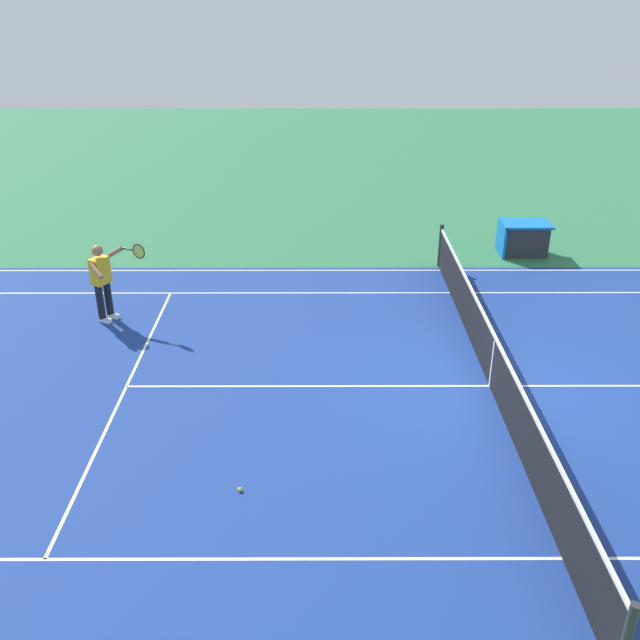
{
  "coord_description": "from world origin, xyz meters",
  "views": [
    {
      "loc": [
        3.02,
        10.64,
        6.43
      ],
      "look_at": [
        2.99,
        -0.82,
        0.9
      ],
      "focal_mm": 39.54,
      "sensor_mm": 36.0,
      "label": 1
    }
  ],
  "objects_px": {
    "tennis_player_near": "(103,279)",
    "equipment_cart_tarped": "(523,238)",
    "tennis_net": "(493,362)",
    "tennis_ball": "(240,489)"
  },
  "relations": [
    {
      "from": "tennis_player_near",
      "to": "equipment_cart_tarped",
      "type": "xyz_separation_m",
      "value": [
        -9.72,
        -3.93,
        -0.49
      ]
    },
    {
      "from": "tennis_net",
      "to": "equipment_cart_tarped",
      "type": "xyz_separation_m",
      "value": [
        -2.28,
        -6.66,
        -0.05
      ]
    },
    {
      "from": "tennis_ball",
      "to": "tennis_net",
      "type": "bearing_deg",
      "value": -145.52
    },
    {
      "from": "tennis_ball",
      "to": "equipment_cart_tarped",
      "type": "xyz_separation_m",
      "value": [
        -6.4,
        -9.48,
        0.4
      ]
    },
    {
      "from": "tennis_net",
      "to": "tennis_ball",
      "type": "relative_size",
      "value": 177.27
    },
    {
      "from": "tennis_net",
      "to": "tennis_ball",
      "type": "xyz_separation_m",
      "value": [
        4.12,
        2.83,
        -0.46
      ]
    },
    {
      "from": "equipment_cart_tarped",
      "to": "tennis_player_near",
      "type": "bearing_deg",
      "value": 21.99
    },
    {
      "from": "tennis_player_near",
      "to": "tennis_ball",
      "type": "relative_size",
      "value": 25.71
    },
    {
      "from": "tennis_ball",
      "to": "equipment_cart_tarped",
      "type": "bearing_deg",
      "value": -124.0
    },
    {
      "from": "tennis_net",
      "to": "equipment_cart_tarped",
      "type": "height_order",
      "value": "tennis_net"
    }
  ]
}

